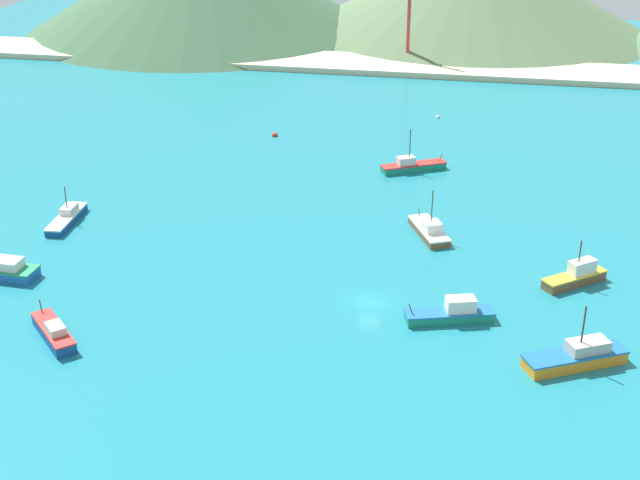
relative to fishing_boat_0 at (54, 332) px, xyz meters
The scene contains 12 objects.
ground 53.77m from the fishing_boat_0, 54.64° to the left, with size 260.00×280.00×0.50m.
fishing_boat_0 is the anchor object (origin of this frame).
fishing_boat_1 41.95m from the fishing_boat_0, 16.18° to the left, with size 9.91×5.20×2.67m.
fishing_boat_2 58.61m from the fishing_boat_0, 22.95° to the left, with size 7.75×6.79×5.56m.
fishing_boat_3 64.71m from the fishing_boat_0, 60.67° to the left, with size 10.12×6.84×6.81m.
fishing_boat_4 30.48m from the fishing_boat_0, 113.00° to the left, with size 2.85×9.85×4.97m.
fishing_boat_5 49.03m from the fishing_boat_0, 42.39° to the left, with size 6.25×9.24×6.49m.
fishing_boat_6 53.17m from the fishing_boat_0, ahead, with size 10.66×7.43×6.60m.
buoy_0 69.06m from the fishing_boat_0, 84.26° to the left, with size 1.01×1.01×1.01m.
buoy_1 90.98m from the fishing_boat_0, 68.27° to the left, with size 0.74×0.74×0.74m.
beach_strip 123.38m from the fishing_boat_0, 75.40° to the left, with size 247.00×15.95×1.20m, color beige.
radio_tower 126.25m from the fishing_boat_0, 78.98° to the left, with size 2.30×1.84×22.98m.
Camera 1 is at (10.91, -85.97, 48.42)m, focal length 49.68 mm.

